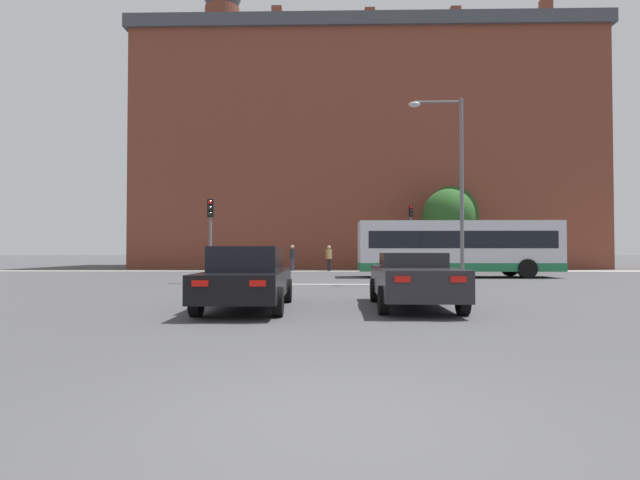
% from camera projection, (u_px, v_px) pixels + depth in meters
% --- Properties ---
extents(ground_plane, '(400.00, 400.00, 0.00)m').
position_uv_depth(ground_plane, '(334.00, 423.00, 4.01)').
color(ground_plane, '#474749').
extents(stop_line_strip, '(8.46, 0.30, 0.01)m').
position_uv_depth(stop_line_strip, '(332.00, 284.00, 21.05)').
color(stop_line_strip, silver).
rests_on(stop_line_strip, ground_plane).
extents(far_pavement, '(69.40, 2.50, 0.01)m').
position_uv_depth(far_pavement, '(332.00, 271.00, 35.59)').
color(far_pavement, '#A09B91').
rests_on(far_pavement, ground_plane).
extents(brick_civic_building, '(38.59, 15.26, 27.35)m').
position_uv_depth(brick_civic_building, '(361.00, 156.00, 46.17)').
color(brick_civic_building, brown).
rests_on(brick_civic_building, ground_plane).
extents(car_saloon_left, '(2.02, 4.95, 1.50)m').
position_uv_depth(car_saloon_left, '(248.00, 277.00, 12.08)').
color(car_saloon_left, black).
rests_on(car_saloon_left, ground_plane).
extents(car_roadster_right, '(2.00, 4.70, 1.35)m').
position_uv_depth(car_roadster_right, '(413.00, 279.00, 12.31)').
color(car_roadster_right, '#232328').
rests_on(car_roadster_right, ground_plane).
extents(bus_crossing_lead, '(10.59, 2.77, 3.00)m').
position_uv_depth(bus_crossing_lead, '(457.00, 247.00, 26.92)').
color(bus_crossing_lead, silver).
rests_on(bus_crossing_lead, ground_plane).
extents(traffic_light_far_right, '(0.26, 0.31, 4.60)m').
position_uv_depth(traffic_light_far_right, '(411.00, 227.00, 34.59)').
color(traffic_light_far_right, slate).
rests_on(traffic_light_far_right, ground_plane).
extents(traffic_light_near_left, '(0.26, 0.31, 3.69)m').
position_uv_depth(traffic_light_near_left, '(210.00, 226.00, 21.83)').
color(traffic_light_near_left, slate).
rests_on(traffic_light_near_left, ground_plane).
extents(street_lamp_junction, '(2.29, 0.36, 7.84)m').
position_uv_depth(street_lamp_junction, '(453.00, 171.00, 20.90)').
color(street_lamp_junction, slate).
rests_on(street_lamp_junction, ground_plane).
extents(pedestrian_waiting, '(0.43, 0.45, 1.81)m').
position_uv_depth(pedestrian_waiting, '(329.00, 256.00, 35.17)').
color(pedestrian_waiting, black).
rests_on(pedestrian_waiting, ground_plane).
extents(pedestrian_walking_east, '(0.42, 0.45, 1.85)m').
position_uv_depth(pedestrian_walking_east, '(292.00, 256.00, 35.60)').
color(pedestrian_walking_east, '#333851').
rests_on(pedestrian_walking_east, ground_plane).
extents(tree_by_building, '(4.33, 4.33, 6.55)m').
position_uv_depth(tree_by_building, '(450.00, 215.00, 39.15)').
color(tree_by_building, '#4C3823').
rests_on(tree_by_building, ground_plane).
extents(tree_kerbside, '(3.73, 3.73, 5.91)m').
position_uv_depth(tree_kerbside, '(449.00, 216.00, 35.94)').
color(tree_kerbside, '#4C3823').
rests_on(tree_kerbside, ground_plane).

